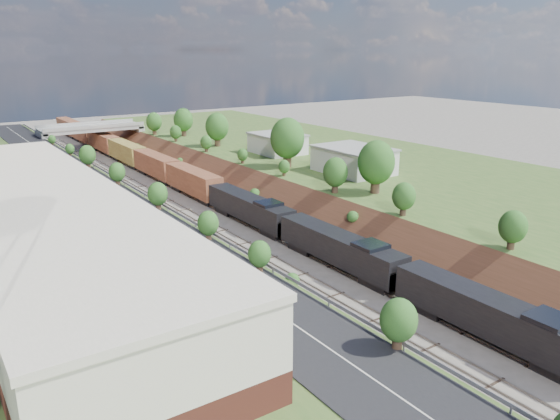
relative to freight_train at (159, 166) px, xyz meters
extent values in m
cube|color=#385924|center=(30.40, -25.43, -0.23)|extent=(44.00, 180.00, 5.00)
cube|color=brown|center=(-13.60, -25.43, -2.73)|extent=(10.00, 180.00, 10.00)
cube|color=brown|center=(8.40, -25.43, -2.73)|extent=(10.00, 180.00, 10.00)
cube|color=gray|center=(-5.20, -25.43, -2.64)|extent=(1.58, 180.00, 0.18)
cube|color=gray|center=(0.00, -25.43, -2.64)|extent=(1.58, 180.00, 0.18)
cube|color=black|center=(-18.10, -25.43, 2.32)|extent=(8.00, 180.00, 0.10)
cube|color=#99999E|center=(-14.00, -25.43, 2.82)|extent=(0.06, 171.00, 0.30)
cube|color=brown|center=(-30.60, -47.43, 3.37)|extent=(14.00, 62.00, 2.20)
cube|color=#EEE5CC|center=(-30.60, -47.43, 6.62)|extent=(14.00, 62.00, 4.30)
cube|color=#EEE5CC|center=(-30.60, -47.43, 9.02)|extent=(14.30, 62.30, 0.50)
cube|color=gray|center=(-14.10, 36.57, 0.37)|extent=(1.50, 8.00, 6.20)
cube|color=gray|center=(8.90, 36.57, 0.37)|extent=(1.50, 8.00, 6.20)
cube|color=gray|center=(-2.60, 36.57, 3.47)|extent=(24.00, 8.00, 1.00)
cube|color=gray|center=(-2.60, 32.57, 4.27)|extent=(24.00, 0.30, 0.80)
cube|color=gray|center=(-2.60, 40.57, 4.27)|extent=(24.00, 0.30, 0.80)
cube|color=silver|center=(20.90, -33.43, 4.27)|extent=(9.00, 12.00, 4.00)
cube|color=silver|center=(20.40, -11.43, 4.07)|extent=(8.00, 10.00, 3.60)
cylinder|color=#473323|center=(14.40, -45.43, 3.59)|extent=(1.30, 1.30, 2.62)
ellipsoid|color=#2F591F|center=(14.40, -45.43, 6.74)|extent=(5.25, 5.25, 6.30)
cylinder|color=#473323|center=(-14.40, -65.43, 2.89)|extent=(0.66, 0.66, 1.22)
ellipsoid|color=#2F591F|center=(-14.40, -65.43, 4.36)|extent=(2.45, 2.45, 2.94)
cube|color=black|center=(0.00, -75.15, -0.21)|extent=(3.24, 19.42, 3.23)
cube|color=black|center=(0.00, -80.36, 1.37)|extent=(3.17, 3.10, 0.90)
cube|color=black|center=(0.00, -54.73, -0.21)|extent=(3.24, 19.42, 3.23)
cube|color=black|center=(0.00, -34.31, -0.21)|extent=(3.24, 19.42, 3.23)
cube|color=brown|center=(0.00, 27.95, 0.12)|extent=(3.24, 103.10, 3.88)
camera|label=1|loc=(-39.48, -100.53, 22.00)|focal=35.00mm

